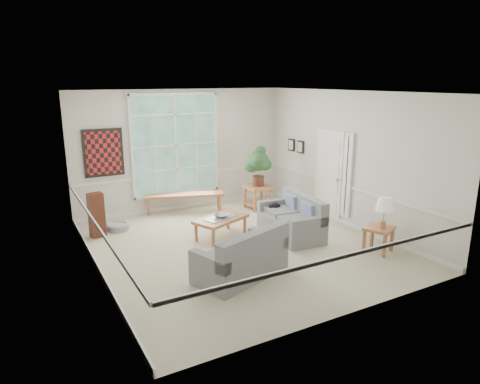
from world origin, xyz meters
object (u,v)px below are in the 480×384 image
coffee_table (221,227)px  side_table (378,239)px  loveseat_right (291,216)px  end_table (258,197)px  loveseat_front (240,252)px

coffee_table → side_table: side_table is taller
loveseat_right → end_table: loveseat_right is taller
loveseat_right → loveseat_front: (-1.87, -1.19, -0.01)m
loveseat_right → loveseat_front: 2.21m
loveseat_front → side_table: size_ratio=3.14×
loveseat_right → coffee_table: 1.49m
loveseat_front → coffee_table: 1.91m
coffee_table → end_table: size_ratio=1.89×
coffee_table → side_table: (2.29, -2.18, 0.04)m
loveseat_front → end_table: loveseat_front is taller
loveseat_right → end_table: size_ratio=2.64×
loveseat_right → end_table: (0.42, 2.02, -0.13)m
loveseat_right → end_table: bearing=84.7°
coffee_table → side_table: bearing=-65.4°
loveseat_right → loveseat_front: loveseat_right is taller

